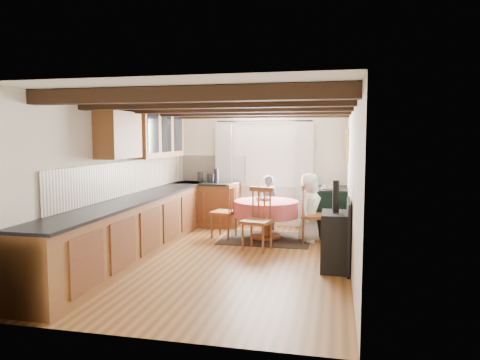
% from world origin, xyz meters
% --- Properties ---
extents(floor, '(3.60, 5.50, 0.00)m').
position_xyz_m(floor, '(0.00, 0.00, 0.00)').
color(floor, '#9C6230').
rests_on(floor, ground).
extents(ceiling, '(3.60, 5.50, 0.00)m').
position_xyz_m(ceiling, '(0.00, 0.00, 2.40)').
color(ceiling, white).
rests_on(ceiling, ground).
extents(wall_back, '(3.60, 0.00, 2.40)m').
position_xyz_m(wall_back, '(0.00, 2.75, 1.20)').
color(wall_back, silver).
rests_on(wall_back, ground).
extents(wall_front, '(3.60, 0.00, 2.40)m').
position_xyz_m(wall_front, '(0.00, -2.75, 1.20)').
color(wall_front, silver).
rests_on(wall_front, ground).
extents(wall_left, '(0.00, 5.50, 2.40)m').
position_xyz_m(wall_left, '(-1.80, 0.00, 1.20)').
color(wall_left, silver).
rests_on(wall_left, ground).
extents(wall_right, '(0.00, 5.50, 2.40)m').
position_xyz_m(wall_right, '(1.80, 0.00, 1.20)').
color(wall_right, silver).
rests_on(wall_right, ground).
extents(beam_a, '(3.60, 0.16, 0.16)m').
position_xyz_m(beam_a, '(0.00, -2.00, 2.31)').
color(beam_a, black).
rests_on(beam_a, ceiling).
extents(beam_b, '(3.60, 0.16, 0.16)m').
position_xyz_m(beam_b, '(0.00, -1.00, 2.31)').
color(beam_b, black).
rests_on(beam_b, ceiling).
extents(beam_c, '(3.60, 0.16, 0.16)m').
position_xyz_m(beam_c, '(0.00, 0.00, 2.31)').
color(beam_c, black).
rests_on(beam_c, ceiling).
extents(beam_d, '(3.60, 0.16, 0.16)m').
position_xyz_m(beam_d, '(0.00, 1.00, 2.31)').
color(beam_d, black).
rests_on(beam_d, ceiling).
extents(beam_e, '(3.60, 0.16, 0.16)m').
position_xyz_m(beam_e, '(0.00, 2.00, 2.31)').
color(beam_e, black).
rests_on(beam_e, ceiling).
extents(splash_left, '(0.02, 4.50, 0.55)m').
position_xyz_m(splash_left, '(-1.78, 0.30, 1.20)').
color(splash_left, beige).
rests_on(splash_left, wall_left).
extents(splash_back, '(1.40, 0.02, 0.55)m').
position_xyz_m(splash_back, '(-1.00, 2.73, 1.20)').
color(splash_back, beige).
rests_on(splash_back, wall_back).
extents(base_cabinet_left, '(0.60, 5.30, 0.88)m').
position_xyz_m(base_cabinet_left, '(-1.50, 0.00, 0.44)').
color(base_cabinet_left, brown).
rests_on(base_cabinet_left, floor).
extents(base_cabinet_back, '(1.30, 0.60, 0.88)m').
position_xyz_m(base_cabinet_back, '(-1.05, 2.45, 0.44)').
color(base_cabinet_back, brown).
rests_on(base_cabinet_back, floor).
extents(worktop_left, '(0.64, 5.30, 0.04)m').
position_xyz_m(worktop_left, '(-1.48, 0.00, 0.90)').
color(worktop_left, black).
rests_on(worktop_left, base_cabinet_left).
extents(worktop_back, '(1.30, 0.64, 0.04)m').
position_xyz_m(worktop_back, '(-1.05, 2.43, 0.90)').
color(worktop_back, black).
rests_on(worktop_back, base_cabinet_back).
extents(wall_cabinet_glass, '(0.34, 1.80, 0.90)m').
position_xyz_m(wall_cabinet_glass, '(-1.63, 1.20, 1.95)').
color(wall_cabinet_glass, brown).
rests_on(wall_cabinet_glass, wall_left).
extents(wall_cabinet_solid, '(0.34, 0.90, 0.70)m').
position_xyz_m(wall_cabinet_solid, '(-1.63, -0.30, 1.90)').
color(wall_cabinet_solid, brown).
rests_on(wall_cabinet_solid, wall_left).
extents(window_frame, '(1.34, 0.03, 1.54)m').
position_xyz_m(window_frame, '(0.10, 2.73, 1.60)').
color(window_frame, white).
rests_on(window_frame, wall_back).
extents(window_pane, '(1.20, 0.01, 1.40)m').
position_xyz_m(window_pane, '(0.10, 2.74, 1.60)').
color(window_pane, white).
rests_on(window_pane, wall_back).
extents(curtain_left, '(0.35, 0.10, 2.10)m').
position_xyz_m(curtain_left, '(-0.75, 2.65, 1.10)').
color(curtain_left, silver).
rests_on(curtain_left, wall_back).
extents(curtain_right, '(0.35, 0.10, 2.10)m').
position_xyz_m(curtain_right, '(0.95, 2.65, 1.10)').
color(curtain_right, silver).
rests_on(curtain_right, wall_back).
extents(curtain_rod, '(2.00, 0.03, 0.03)m').
position_xyz_m(curtain_rod, '(0.10, 2.65, 2.20)').
color(curtain_rod, black).
rests_on(curtain_rod, wall_back).
extents(wall_picture, '(0.04, 0.50, 0.60)m').
position_xyz_m(wall_picture, '(1.77, 2.30, 1.70)').
color(wall_picture, gold).
rests_on(wall_picture, wall_right).
extents(wall_plate, '(0.30, 0.02, 0.30)m').
position_xyz_m(wall_plate, '(1.05, 2.72, 1.70)').
color(wall_plate, silver).
rests_on(wall_plate, wall_back).
extents(rug, '(1.62, 1.26, 0.01)m').
position_xyz_m(rug, '(0.34, 1.49, 0.01)').
color(rug, black).
rests_on(rug, floor).
extents(dining_table, '(1.18, 1.18, 0.71)m').
position_xyz_m(dining_table, '(0.34, 1.49, 0.35)').
color(dining_table, '#C26674').
rests_on(dining_table, floor).
extents(chair_near, '(0.55, 0.56, 1.04)m').
position_xyz_m(chair_near, '(0.32, 0.67, 0.52)').
color(chair_near, '#985632').
rests_on(chair_near, floor).
extents(chair_left, '(0.53, 0.52, 1.02)m').
position_xyz_m(chair_left, '(-0.45, 1.46, 0.51)').
color(chair_left, '#985632').
rests_on(chair_left, floor).
extents(chair_right, '(0.50, 0.49, 1.04)m').
position_xyz_m(chair_right, '(1.19, 1.40, 0.52)').
color(chair_right, '#985632').
rests_on(chair_right, floor).
extents(aga_range, '(0.65, 1.00, 0.92)m').
position_xyz_m(aga_range, '(1.47, 2.13, 0.46)').
color(aga_range, black).
rests_on(aga_range, floor).
extents(cast_iron_stove, '(0.38, 0.63, 1.27)m').
position_xyz_m(cast_iron_stove, '(1.58, -0.16, 0.63)').
color(cast_iron_stove, black).
rests_on(cast_iron_stove, floor).
extents(child_far, '(0.47, 0.37, 1.11)m').
position_xyz_m(child_far, '(0.25, 2.28, 0.56)').
color(child_far, '#4D4C59').
rests_on(child_far, floor).
extents(child_right, '(0.56, 0.69, 1.23)m').
position_xyz_m(child_right, '(1.12, 1.48, 0.61)').
color(child_right, white).
rests_on(child_right, floor).
extents(bowl_a, '(0.27, 0.27, 0.05)m').
position_xyz_m(bowl_a, '(0.33, 1.54, 0.73)').
color(bowl_a, silver).
rests_on(bowl_a, dining_table).
extents(bowl_b, '(0.25, 0.25, 0.06)m').
position_xyz_m(bowl_b, '(0.21, 1.57, 0.74)').
color(bowl_b, silver).
rests_on(bowl_b, dining_table).
extents(cup, '(0.11, 0.11, 0.08)m').
position_xyz_m(cup, '(0.35, 1.50, 0.75)').
color(cup, silver).
rests_on(cup, dining_table).
extents(canister_tall, '(0.13, 0.13, 0.22)m').
position_xyz_m(canister_tall, '(-1.23, 2.51, 1.03)').
color(canister_tall, '#262628').
rests_on(canister_tall, worktop_back).
extents(canister_wide, '(0.16, 0.16, 0.18)m').
position_xyz_m(canister_wide, '(-1.00, 2.52, 1.01)').
color(canister_wide, '#262628').
rests_on(canister_wide, worktop_back).
extents(canister_slim, '(0.11, 0.11, 0.30)m').
position_xyz_m(canister_slim, '(-0.85, 2.40, 1.07)').
color(canister_slim, '#262628').
rests_on(canister_slim, worktop_back).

